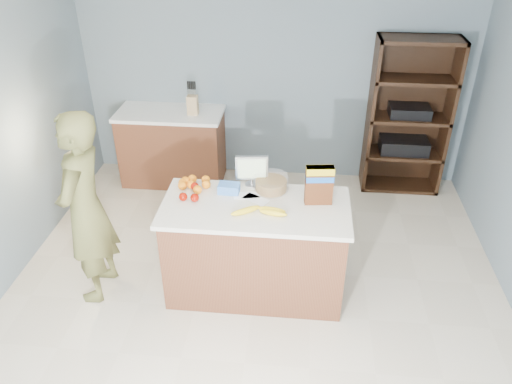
# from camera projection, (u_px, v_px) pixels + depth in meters

# --- Properties ---
(floor) EXTENTS (4.50, 5.00, 0.02)m
(floor) POSITION_uv_depth(u_px,v_px,m) (252.00, 311.00, 4.32)
(floor) COLOR beige
(floor) RESTS_ON ground
(walls) EXTENTS (4.52, 5.02, 2.51)m
(walls) POSITION_uv_depth(u_px,v_px,m) (251.00, 138.00, 3.46)
(walls) COLOR slate
(walls) RESTS_ON ground
(counter_peninsula) EXTENTS (1.56, 0.76, 0.90)m
(counter_peninsula) POSITION_uv_depth(u_px,v_px,m) (255.00, 252.00, 4.36)
(counter_peninsula) COLOR brown
(counter_peninsula) RESTS_ON ground
(back_cabinet) EXTENTS (1.24, 0.62, 0.90)m
(back_cabinet) POSITION_uv_depth(u_px,v_px,m) (173.00, 146.00, 6.05)
(back_cabinet) COLOR brown
(back_cabinet) RESTS_ON ground
(shelving_unit) EXTENTS (0.90, 0.40, 1.80)m
(shelving_unit) POSITION_uv_depth(u_px,v_px,m) (407.00, 119.00, 5.73)
(shelving_unit) COLOR black
(shelving_unit) RESTS_ON ground
(person) EXTENTS (0.42, 0.63, 1.72)m
(person) POSITION_uv_depth(u_px,v_px,m) (86.00, 210.00, 4.12)
(person) COLOR brown
(person) RESTS_ON ground
(knife_block) EXTENTS (0.12, 0.10, 0.31)m
(knife_block) POSITION_uv_depth(u_px,v_px,m) (193.00, 104.00, 5.70)
(knife_block) COLOR tan
(knife_block) RESTS_ON back_cabinet
(envelopes) EXTENTS (0.33, 0.24, 0.00)m
(envelopes) POSITION_uv_depth(u_px,v_px,m) (251.00, 197.00, 4.21)
(envelopes) COLOR white
(envelopes) RESTS_ON counter_peninsula
(bananas) EXTENTS (0.46, 0.18, 0.05)m
(bananas) POSITION_uv_depth(u_px,v_px,m) (259.00, 211.00, 3.99)
(bananas) COLOR yellow
(bananas) RESTS_ON counter_peninsula
(apples) EXTENTS (0.17, 0.26, 0.07)m
(apples) POSITION_uv_depth(u_px,v_px,m) (191.00, 194.00, 4.19)
(apples) COLOR #8E0D02
(apples) RESTS_ON counter_peninsula
(oranges) EXTENTS (0.29, 0.25, 0.08)m
(oranges) POSITION_uv_depth(u_px,v_px,m) (193.00, 183.00, 4.34)
(oranges) COLOR orange
(oranges) RESTS_ON counter_peninsula
(blue_carton) EXTENTS (0.18, 0.13, 0.08)m
(blue_carton) POSITION_uv_depth(u_px,v_px,m) (229.00, 188.00, 4.26)
(blue_carton) COLOR blue
(blue_carton) RESTS_ON counter_peninsula
(salad_bowl) EXTENTS (0.30, 0.30, 0.13)m
(salad_bowl) POSITION_uv_depth(u_px,v_px,m) (271.00, 184.00, 4.29)
(salad_bowl) COLOR #267219
(salad_bowl) RESTS_ON counter_peninsula
(tv) EXTENTS (0.28, 0.12, 0.28)m
(tv) POSITION_uv_depth(u_px,v_px,m) (252.00, 169.00, 4.30)
(tv) COLOR silver
(tv) RESTS_ON counter_peninsula
(cereal_box) EXTENTS (0.23, 0.11, 0.34)m
(cereal_box) POSITION_uv_depth(u_px,v_px,m) (319.00, 182.00, 4.04)
(cereal_box) COLOR #592B14
(cereal_box) RESTS_ON counter_peninsula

